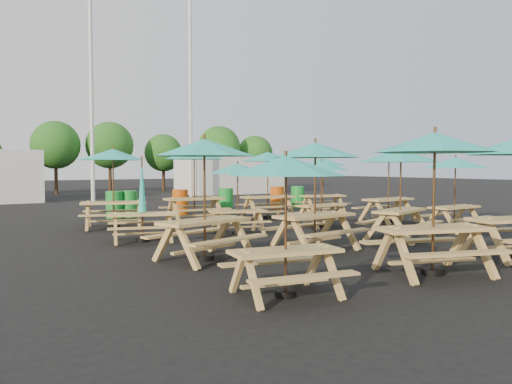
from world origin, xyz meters
TOP-DOWN VIEW (x-y plane):
  - ground at (0.00, 0.00)m, footprint 120.00×120.00m
  - picnic_unit_0 at (-4.44, -6.24)m, footprint 2.04×2.04m
  - picnic_unit_1 at (-4.15, -3.00)m, footprint 2.58×2.58m
  - picnic_unit_2 at (-4.36, 0.13)m, footprint 2.09×1.94m
  - picnic_unit_3 at (-4.16, 3.26)m, footprint 2.64×2.64m
  - picnic_unit_4 at (-1.32, -6.45)m, footprint 2.70×2.70m
  - picnic_unit_5 at (-1.46, -3.30)m, footprint 2.30×2.30m
  - picnic_unit_6 at (-1.57, 0.03)m, footprint 2.10×2.10m
  - picnic_unit_7 at (-1.33, 3.35)m, footprint 2.27×2.27m
  - picnic_unit_9 at (1.47, -3.25)m, footprint 2.55×2.55m
  - picnic_unit_10 at (1.61, 0.12)m, footprint 1.86×1.86m
  - picnic_unit_11 at (1.56, 3.12)m, footprint 2.30×2.30m
  - picnic_unit_13 at (4.31, -2.85)m, footprint 1.94×1.94m
  - picnic_unit_14 at (4.43, -0.13)m, footprint 2.20×2.20m
  - picnic_unit_15 at (4.40, 3.34)m, footprint 2.24×2.24m
  - waste_bin_0 at (-2.62, 6.41)m, footprint 0.63×0.63m
  - waste_bin_1 at (-3.19, 6.39)m, footprint 0.63×0.63m
  - waste_bin_2 at (-0.59, 6.22)m, footprint 0.63×0.63m
  - waste_bin_3 at (1.54, 6.29)m, footprint 0.63×0.63m
  - waste_bin_4 at (4.38, 6.53)m, footprint 0.63×0.63m
  - waste_bin_5 at (5.38, 6.29)m, footprint 0.63×0.63m
  - mast_0 at (-2.00, 14.00)m, footprint 0.20×0.20m
  - mast_1 at (4.50, 16.00)m, footprint 0.20×0.20m
  - event_tent_1 at (9.00, 19.00)m, footprint 7.00×4.00m
  - tree_3 at (-1.75, 24.72)m, footprint 3.36×3.36m
  - tree_4 at (1.90, 24.26)m, footprint 3.41×3.41m
  - tree_5 at (6.22, 24.67)m, footprint 2.94×2.94m
  - tree_6 at (10.23, 22.90)m, footprint 3.38×3.38m
  - tree_7 at (13.63, 22.92)m, footprint 2.95×2.95m

SIDE VIEW (x-z plane):
  - ground at x=0.00m, z-range 0.00..0.00m
  - waste_bin_0 at x=-2.62m, z-range 0.00..1.01m
  - waste_bin_1 at x=-3.19m, z-range 0.00..1.01m
  - waste_bin_2 at x=-0.59m, z-range 0.00..1.01m
  - waste_bin_3 at x=1.54m, z-range 0.00..1.01m
  - waste_bin_4 at x=4.38m, z-range 0.00..1.01m
  - waste_bin_5 at x=5.38m, z-range 0.00..1.01m
  - picnic_unit_2 at x=-4.36m, z-range -0.20..2.02m
  - event_tent_1 at x=9.00m, z-range 0.00..2.60m
  - picnic_unit_6 at x=-1.57m, z-range 0.73..2.77m
  - picnic_unit_0 at x=-4.44m, z-range 0.76..2.88m
  - picnic_unit_10 at x=1.61m, z-range 0.76..2.88m
  - picnic_unit_13 at x=4.31m, z-range 0.79..3.02m
  - picnic_unit_15 at x=4.40m, z-range 0.82..3.11m
  - picnic_unit_9 at x=1.47m, z-range 0.86..3.27m
  - picnic_unit_14 at x=4.43m, z-range 0.88..3.34m
  - picnic_unit_11 at x=1.56m, z-range 0.89..3.38m
  - picnic_unit_3 at x=-4.16m, z-range 0.89..3.40m
  - picnic_unit_5 at x=-1.46m, z-range 0.90..3.41m
  - picnic_unit_1 at x=-4.15m, z-range 0.90..3.43m
  - picnic_unit_7 at x=-1.33m, z-range 0.91..3.47m
  - picnic_unit_4 at x=-1.32m, z-range 0.92..3.49m
  - tree_5 at x=6.22m, z-range 0.75..5.20m
  - tree_7 at x=13.63m, z-range 0.75..5.23m
  - tree_3 at x=-1.75m, z-range 0.86..5.95m
  - tree_6 at x=10.23m, z-range 0.86..5.99m
  - tree_4 at x=1.90m, z-range 0.87..6.04m
  - mast_0 at x=-2.00m, z-range 0.00..12.00m
  - mast_1 at x=4.50m, z-range 0.00..12.00m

